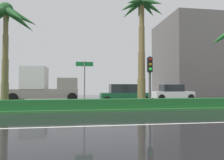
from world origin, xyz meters
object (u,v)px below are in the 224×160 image
box_truck_lead (45,86)px  car_in_traffic_third (172,93)px  palm_tree_mid_left (6,24)px  street_name_sign (84,78)px  palm_tree_centre_left (142,19)px  car_in_traffic_second (124,94)px  traffic_signal_median_right (150,72)px

box_truck_lead → car_in_traffic_third: box_truck_lead is taller
palm_tree_mid_left → car_in_traffic_third: palm_tree_mid_left is taller
palm_tree_mid_left → box_truck_lead: palm_tree_mid_left is taller
box_truck_lead → street_name_sign: bearing=-64.3°
box_truck_lead → car_in_traffic_third: (13.56, 0.11, -0.72)m
palm_tree_centre_left → car_in_traffic_third: (5.48, 6.70, -5.76)m
palm_tree_centre_left → box_truck_lead: bearing=140.8°
street_name_sign → car_in_traffic_second: bearing=53.1°
traffic_signal_median_right → car_in_traffic_second: (-0.64, 5.20, -1.62)m
palm_tree_centre_left → car_in_traffic_second: 6.67m
car_in_traffic_second → car_in_traffic_third: 7.05m
palm_tree_centre_left → car_in_traffic_third: 10.40m
street_name_sign → palm_tree_centre_left: bearing=18.6°
palm_tree_mid_left → palm_tree_centre_left: size_ratio=0.83×
palm_tree_centre_left → car_in_traffic_third: bearing=50.8°
palm_tree_mid_left → street_name_sign: 6.34m
box_truck_lead → car_in_traffic_second: 8.13m
traffic_signal_median_right → street_name_sign: traffic_signal_median_right is taller
palm_tree_mid_left → street_name_sign: size_ratio=2.30×
street_name_sign → box_truck_lead: box_truck_lead is taller
traffic_signal_median_right → car_in_traffic_second: bearing=97.0°
car_in_traffic_second → palm_tree_centre_left: bearing=-78.2°
palm_tree_mid_left → car_in_traffic_third: bearing=25.6°
palm_tree_centre_left → car_in_traffic_second: (-0.69, 3.29, -5.76)m
palm_tree_mid_left → car_in_traffic_third: 17.16m
palm_tree_mid_left → traffic_signal_median_right: size_ratio=2.07×
palm_tree_centre_left → street_name_sign: palm_tree_centre_left is taller
palm_tree_centre_left → box_truck_lead: palm_tree_centre_left is taller
palm_tree_mid_left → street_name_sign: bearing=-11.1°
box_truck_lead → car_in_traffic_third: 13.58m
box_truck_lead → car_in_traffic_second: box_truck_lead is taller
palm_tree_centre_left → box_truck_lead: 11.59m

